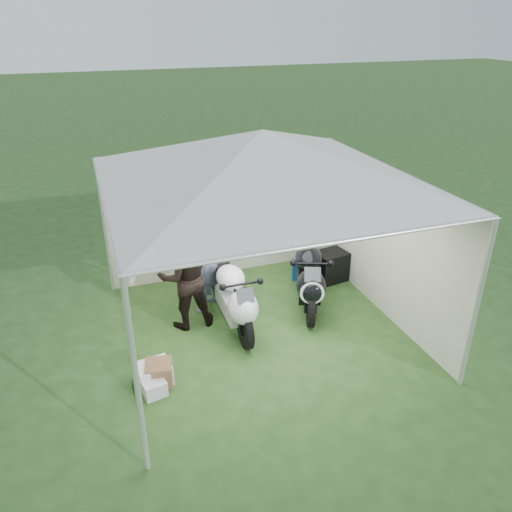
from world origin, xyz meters
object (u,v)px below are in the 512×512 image
object	(u,v)px
person_dark_jacket	(185,276)
crate_1	(159,373)
person_blue_jacket	(205,255)
crate_0	(154,373)
motorcycle_white	(234,295)
crate_2	(154,388)
paddock_stand	(304,270)
equipment_box	(331,266)
canopy_tent	(261,162)
motorcycle_black	(309,275)

from	to	relation	value
person_dark_jacket	crate_1	distance (m)	1.53
person_blue_jacket	crate_0	xyz separation A→B (m)	(-1.10, -1.56, -0.80)
motorcycle_white	crate_2	bearing A→B (deg)	-139.67
paddock_stand	equipment_box	distance (m)	0.47
crate_0	motorcycle_white	bearing A→B (deg)	33.96
paddock_stand	crate_0	bearing A→B (deg)	-147.01
motorcycle_white	person_blue_jacket	world-z (taller)	person_blue_jacket
crate_0	crate_1	world-z (taller)	crate_1
crate_0	crate_2	xyz separation A→B (m)	(-0.04, -0.24, -0.04)
crate_1	canopy_tent	bearing A→B (deg)	23.68
person_dark_jacket	canopy_tent	bearing A→B (deg)	152.83
person_dark_jacket	equipment_box	bearing A→B (deg)	-169.57
paddock_stand	person_blue_jacket	size ratio (longest dim) A/B	0.23
motorcycle_black	person_dark_jacket	bearing A→B (deg)	-161.69
person_dark_jacket	crate_0	bearing A→B (deg)	58.28
person_blue_jacket	crate_0	world-z (taller)	person_blue_jacket
crate_1	person_blue_jacket	bearing A→B (deg)	56.89
motorcycle_white	person_blue_jacket	xyz separation A→B (m)	(-0.26, 0.64, 0.42)
person_dark_jacket	person_blue_jacket	xyz separation A→B (m)	(0.40, 0.37, 0.12)
person_blue_jacket	crate_2	world-z (taller)	person_blue_jacket
person_blue_jacket	crate_0	distance (m)	2.07
motorcycle_white	motorcycle_black	world-z (taller)	motorcycle_black
motorcycle_white	crate_0	bearing A→B (deg)	-145.30
person_blue_jacket	crate_2	size ratio (longest dim) A/B	6.77
person_dark_jacket	person_blue_jacket	distance (m)	0.56
paddock_stand	person_dark_jacket	distance (m)	2.51
motorcycle_black	equipment_box	world-z (taller)	motorcycle_black
person_dark_jacket	crate_1	world-z (taller)	person_dark_jacket
motorcycle_white	person_dark_jacket	bearing A→B (deg)	158.29
crate_0	canopy_tent	bearing A→B (deg)	22.09
motorcycle_white	paddock_stand	world-z (taller)	motorcycle_white
canopy_tent	person_blue_jacket	world-z (taller)	canopy_tent
motorcycle_white	person_blue_jacket	size ratio (longest dim) A/B	1.02
paddock_stand	crate_1	distance (m)	3.54
paddock_stand	crate_2	world-z (taller)	paddock_stand
paddock_stand	canopy_tent	bearing A→B (deg)	-135.78
person_blue_jacket	crate_1	distance (m)	2.06
paddock_stand	crate_1	bearing A→B (deg)	-146.07
crate_0	crate_2	distance (m)	0.24
motorcycle_black	equipment_box	bearing A→B (deg)	62.06
motorcycle_black	person_blue_jacket	xyz separation A→B (m)	(-1.57, 0.46, 0.39)
equipment_box	person_blue_jacket	bearing A→B (deg)	-175.50
motorcycle_black	paddock_stand	distance (m)	0.99
person_dark_jacket	crate_1	size ratio (longest dim) A/B	4.94
canopy_tent	crate_0	distance (m)	3.06
equipment_box	crate_1	distance (m)	3.79
motorcycle_black	person_blue_jacket	bearing A→B (deg)	-175.43
motorcycle_white	crate_0	xyz separation A→B (m)	(-1.36, -0.92, -0.39)
person_blue_jacket	crate_2	xyz separation A→B (m)	(-1.14, -1.80, -0.84)
canopy_tent	paddock_stand	bearing A→B (deg)	44.22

